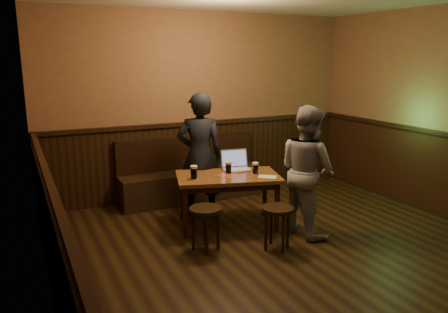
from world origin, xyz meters
The scene contains 12 objects.
room centered at (0.00, 0.22, 1.20)m, with size 5.04×6.04×2.84m.
bench centered at (-0.31, 2.75, 0.31)m, with size 2.20×0.50×0.95m.
pub_table centered at (-0.31, 1.49, 0.59)m, with size 1.42×1.05×0.68m.
stool_left centered at (-0.84, 0.97, 0.40)m, with size 0.46×0.46×0.49m.
stool_right centered at (-0.11, 0.65, 0.39)m, with size 0.39×0.39×0.49m.
pint_left centered at (-0.76, 1.50, 0.76)m, with size 0.11×0.11×0.17m.
pint_mid centered at (-0.27, 1.55, 0.76)m, with size 0.10×0.10×0.16m.
pint_right centered at (0.02, 1.38, 0.76)m, with size 0.10×0.10×0.15m.
laptop centered at (-0.09, 1.69, 0.75)m, with size 0.40×0.34×0.26m.
menu centered at (0.09, 1.20, 0.68)m, with size 0.22×0.15×0.00m, color silver.
person_suit centered at (-0.47, 2.02, 0.84)m, with size 0.61×0.40×1.68m, color black.
person_grey centered at (0.47, 0.91, 0.79)m, with size 0.77×0.60×1.58m, color gray.
Camera 1 is at (-2.66, -3.23, 2.11)m, focal length 35.00 mm.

